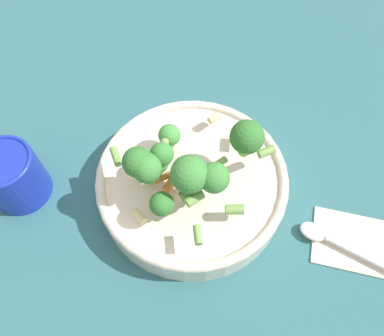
# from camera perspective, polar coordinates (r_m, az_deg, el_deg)

# --- Properties ---
(ground_plane) EXTENTS (3.00, 3.00, 0.00)m
(ground_plane) POSITION_cam_1_polar(r_m,az_deg,el_deg) (0.56, 0.00, -3.53)
(ground_plane) COLOR #2D6066
(bowl) EXTENTS (0.27, 0.27, 0.05)m
(bowl) POSITION_cam_1_polar(r_m,az_deg,el_deg) (0.54, 0.00, -2.18)
(bowl) COLOR beige
(bowl) RESTS_ON ground_plane
(pasta_salad) EXTENTS (0.21, 0.22, 0.09)m
(pasta_salad) POSITION_cam_1_polar(r_m,az_deg,el_deg) (0.46, -1.35, 0.44)
(pasta_salad) COLOR #8CB766
(pasta_salad) RESTS_ON bowl
(cup) EXTENTS (0.08, 0.08, 0.09)m
(cup) POSITION_cam_1_polar(r_m,az_deg,el_deg) (0.58, -25.72, -1.10)
(cup) COLOR #192DAD
(cup) RESTS_ON ground_plane
(napkin) EXTENTS (0.10, 0.14, 0.01)m
(napkin) POSITION_cam_1_polar(r_m,az_deg,el_deg) (0.58, 24.30, -10.42)
(napkin) COLOR beige
(napkin) RESTS_ON ground_plane
(spoon) EXTENTS (0.10, 0.18, 0.01)m
(spoon) POSITION_cam_1_polar(r_m,az_deg,el_deg) (0.56, 22.07, -11.07)
(spoon) COLOR silver
(spoon) RESTS_ON napkin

